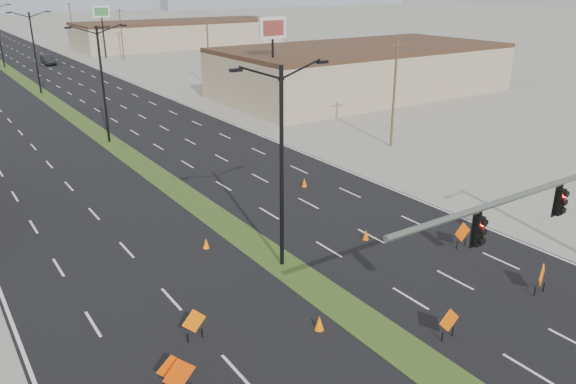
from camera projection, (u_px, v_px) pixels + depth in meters
road_surface at (1, 65)px, 96.70m from camera, size 25.00×400.00×0.02m
median_strip at (1, 65)px, 96.70m from camera, size 2.00×400.00×0.04m
building_se_near at (362, 72)px, 70.91m from camera, size 36.00×18.00×5.50m
building_se_far at (180, 35)px, 123.50m from camera, size 44.00×16.00×5.00m
streetlight_0 at (282, 163)px, 26.56m from camera, size 5.15×0.24×10.02m
streetlight_1 at (103, 81)px, 48.27m from camera, size 5.15×0.24×10.02m
streetlight_2 at (35, 50)px, 69.98m from camera, size 5.15×0.24×10.02m
utility_pole_0 at (394, 92)px, 47.39m from camera, size 1.60×0.20×9.00m
utility_pole_1 at (208, 52)px, 74.52m from camera, size 1.60×0.20×9.00m
utility_pole_2 at (122, 33)px, 101.66m from camera, size 1.60×0.20×9.00m
utility_pole_3 at (71, 22)px, 128.80m from camera, size 1.60×0.20×9.00m
car_mid at (48, 60)px, 96.64m from camera, size 1.71×4.89×1.61m
construction_sign_0 at (180, 376)px, 18.96m from camera, size 1.25×0.14×1.67m
construction_sign_1 at (172, 370)px, 19.41m from camera, size 1.11×0.18×1.49m
construction_sign_2 at (194, 322)px, 22.17m from camera, size 1.08×0.13×1.43m
construction_sign_3 at (449, 322)px, 22.24m from camera, size 1.06×0.09×1.41m
construction_sign_4 at (542, 276)px, 25.46m from camera, size 1.10×0.49×1.57m
construction_sign_5 at (462, 233)px, 29.94m from camera, size 1.13×0.09×1.50m
cone_0 at (319, 323)px, 23.01m from camera, size 0.48×0.48×0.66m
cone_1 at (366, 235)px, 31.08m from camera, size 0.45×0.45×0.60m
cone_2 at (304, 182)px, 39.13m from camera, size 0.39×0.39×0.64m
cone_3 at (206, 243)px, 30.10m from camera, size 0.40×0.40×0.59m
pole_sign_east_near at (273, 35)px, 58.06m from camera, size 3.30×0.63×10.08m
pole_sign_east_far at (102, 16)px, 102.09m from camera, size 3.07×0.74×9.36m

